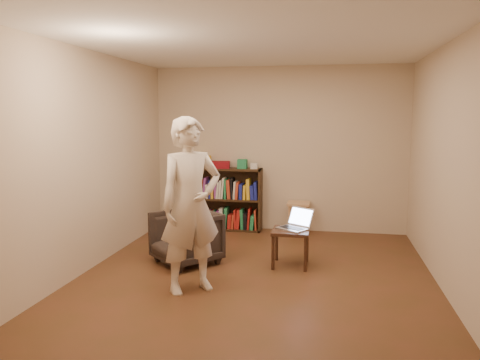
% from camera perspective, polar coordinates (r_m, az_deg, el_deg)
% --- Properties ---
extents(floor, '(4.50, 4.50, 0.00)m').
position_cam_1_polar(floor, '(5.53, 2.02, -11.48)').
color(floor, '#473016').
rests_on(floor, ground).
extents(ceiling, '(4.50, 4.50, 0.00)m').
position_cam_1_polar(ceiling, '(5.28, 2.16, 16.23)').
color(ceiling, white).
rests_on(ceiling, wall_back).
extents(wall_back, '(4.00, 0.00, 4.00)m').
position_cam_1_polar(wall_back, '(7.47, 4.72, 3.74)').
color(wall_back, '#C0A891').
rests_on(wall_back, floor).
extents(wall_left, '(0.00, 4.50, 4.50)m').
position_cam_1_polar(wall_left, '(5.89, -17.54, 2.31)').
color(wall_left, '#C0A891').
rests_on(wall_left, floor).
extents(wall_right, '(0.00, 4.50, 4.50)m').
position_cam_1_polar(wall_right, '(5.33, 23.88, 1.46)').
color(wall_right, '#C0A891').
rests_on(wall_right, floor).
extents(bookshelf, '(1.20, 0.30, 1.00)m').
position_cam_1_polar(bookshelf, '(7.57, -1.89, -2.76)').
color(bookshelf, black).
rests_on(bookshelf, floor).
extents(box_yellow, '(0.27, 0.22, 0.19)m').
position_cam_1_polar(box_yellow, '(7.57, -4.62, 2.25)').
color(box_yellow, gold).
rests_on(box_yellow, bookshelf).
extents(red_cloth, '(0.35, 0.28, 0.11)m').
position_cam_1_polar(red_cloth, '(7.48, -2.51, 1.87)').
color(red_cloth, maroon).
rests_on(red_cloth, bookshelf).
extents(box_green, '(0.15, 0.15, 0.14)m').
position_cam_1_polar(box_green, '(7.42, 0.29, 1.98)').
color(box_green, '#217D4C').
rests_on(box_green, bookshelf).
extents(box_white, '(0.12, 0.12, 0.09)m').
position_cam_1_polar(box_white, '(7.38, 1.73, 1.72)').
color(box_white, beige).
rests_on(box_white, bookshelf).
extents(stool, '(0.34, 0.34, 0.50)m').
position_cam_1_polar(stool, '(7.34, 7.15, -3.45)').
color(stool, tan).
rests_on(stool, floor).
extents(armchair, '(1.00, 1.00, 0.66)m').
position_cam_1_polar(armchair, '(5.90, -6.60, -6.98)').
color(armchair, '#2B231D').
rests_on(armchair, floor).
extents(side_table, '(0.44, 0.44, 0.45)m').
position_cam_1_polar(side_table, '(5.77, 6.20, -6.77)').
color(side_table, black).
rests_on(side_table, floor).
extents(laptop, '(0.48, 0.48, 0.25)m').
position_cam_1_polar(laptop, '(5.81, 6.78, -5.34)').
color(laptop, silver).
rests_on(laptop, side_table).
extents(person, '(0.79, 0.76, 1.83)m').
position_cam_1_polar(person, '(4.86, -6.01, -3.07)').
color(person, beige).
rests_on(person, floor).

